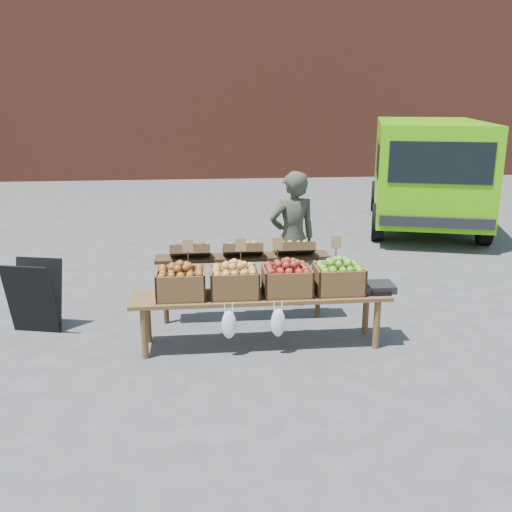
{
  "coord_description": "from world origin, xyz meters",
  "views": [
    {
      "loc": [
        -1.25,
        -5.56,
        2.56
      ],
      "look_at": [
        -0.64,
        0.53,
        0.85
      ],
      "focal_mm": 40.0,
      "sensor_mm": 36.0,
      "label": 1
    }
  ],
  "objects_px": {
    "crate_golden_apples": "(181,284)",
    "crate_red_apples": "(287,281)",
    "crate_green_apples": "(339,279)",
    "weighing_scale": "(377,287)",
    "display_bench": "(261,320)",
    "back_table": "(243,278)",
    "chalkboard_sign": "(34,296)",
    "crate_russet_pears": "(234,283)",
    "vendor": "(292,239)",
    "delivery_van": "(426,174)"
  },
  "relations": [
    {
      "from": "delivery_van",
      "to": "back_table",
      "type": "distance_m",
      "value": 6.38
    },
    {
      "from": "display_bench",
      "to": "crate_red_apples",
      "type": "xyz_separation_m",
      "value": [
        0.28,
        0.0,
        0.42
      ]
    },
    {
      "from": "display_bench",
      "to": "crate_green_apples",
      "type": "relative_size",
      "value": 5.4
    },
    {
      "from": "back_table",
      "to": "crate_green_apples",
      "type": "height_order",
      "value": "back_table"
    },
    {
      "from": "delivery_van",
      "to": "crate_red_apples",
      "type": "xyz_separation_m",
      "value": [
        -3.7,
        -5.57,
        -0.35
      ]
    },
    {
      "from": "delivery_van",
      "to": "display_bench",
      "type": "bearing_deg",
      "value": -108.88
    },
    {
      "from": "vendor",
      "to": "crate_red_apples",
      "type": "distance_m",
      "value": 1.3
    },
    {
      "from": "delivery_van",
      "to": "vendor",
      "type": "distance_m",
      "value": 5.51
    },
    {
      "from": "crate_red_apples",
      "to": "weighing_scale",
      "type": "bearing_deg",
      "value": 0.0
    },
    {
      "from": "vendor",
      "to": "weighing_scale",
      "type": "bearing_deg",
      "value": 105.84
    },
    {
      "from": "vendor",
      "to": "crate_russet_pears",
      "type": "bearing_deg",
      "value": 43.83
    },
    {
      "from": "vendor",
      "to": "display_bench",
      "type": "height_order",
      "value": "vendor"
    },
    {
      "from": "back_table",
      "to": "display_bench",
      "type": "relative_size",
      "value": 0.78
    },
    {
      "from": "delivery_van",
      "to": "crate_golden_apples",
      "type": "xyz_separation_m",
      "value": [
        -4.8,
        -5.57,
        -0.35
      ]
    },
    {
      "from": "crate_russet_pears",
      "to": "crate_red_apples",
      "type": "relative_size",
      "value": 1.0
    },
    {
      "from": "crate_green_apples",
      "to": "back_table",
      "type": "bearing_deg",
      "value": 143.09
    },
    {
      "from": "chalkboard_sign",
      "to": "crate_green_apples",
      "type": "xyz_separation_m",
      "value": [
        3.3,
        -0.63,
        0.29
      ]
    },
    {
      "from": "crate_green_apples",
      "to": "weighing_scale",
      "type": "relative_size",
      "value": 1.47
    },
    {
      "from": "display_bench",
      "to": "weighing_scale",
      "type": "relative_size",
      "value": 7.94
    },
    {
      "from": "display_bench",
      "to": "crate_red_apples",
      "type": "distance_m",
      "value": 0.51
    },
    {
      "from": "delivery_van",
      "to": "weighing_scale",
      "type": "height_order",
      "value": "delivery_van"
    },
    {
      "from": "crate_golden_apples",
      "to": "crate_russet_pears",
      "type": "xyz_separation_m",
      "value": [
        0.55,
        0.0,
        0.0
      ]
    },
    {
      "from": "crate_russet_pears",
      "to": "crate_green_apples",
      "type": "xyz_separation_m",
      "value": [
        1.1,
        0.0,
        0.0
      ]
    },
    {
      "from": "chalkboard_sign",
      "to": "weighing_scale",
      "type": "xyz_separation_m",
      "value": [
        3.73,
        -0.63,
        0.19
      ]
    },
    {
      "from": "delivery_van",
      "to": "crate_red_apples",
      "type": "distance_m",
      "value": 6.7
    },
    {
      "from": "crate_golden_apples",
      "to": "crate_red_apples",
      "type": "height_order",
      "value": "same"
    },
    {
      "from": "back_table",
      "to": "display_bench",
      "type": "bearing_deg",
      "value": -79.49
    },
    {
      "from": "back_table",
      "to": "delivery_van",
      "type": "bearing_deg",
      "value": 49.72
    },
    {
      "from": "crate_red_apples",
      "to": "crate_green_apples",
      "type": "relative_size",
      "value": 1.0
    },
    {
      "from": "crate_golden_apples",
      "to": "weighing_scale",
      "type": "distance_m",
      "value": 2.08
    },
    {
      "from": "crate_russet_pears",
      "to": "crate_green_apples",
      "type": "relative_size",
      "value": 1.0
    },
    {
      "from": "delivery_van",
      "to": "crate_russet_pears",
      "type": "xyz_separation_m",
      "value": [
        -4.25,
        -5.57,
        -0.35
      ]
    },
    {
      "from": "delivery_van",
      "to": "display_bench",
      "type": "relative_size",
      "value": 1.75
    },
    {
      "from": "weighing_scale",
      "to": "vendor",
      "type": "bearing_deg",
      "value": 119.33
    },
    {
      "from": "vendor",
      "to": "crate_golden_apples",
      "type": "distance_m",
      "value": 1.87
    },
    {
      "from": "delivery_van",
      "to": "crate_green_apples",
      "type": "xyz_separation_m",
      "value": [
        -3.15,
        -5.57,
        -0.35
      ]
    },
    {
      "from": "vendor",
      "to": "crate_green_apples",
      "type": "bearing_deg",
      "value": 89.27
    },
    {
      "from": "vendor",
      "to": "back_table",
      "type": "height_order",
      "value": "vendor"
    },
    {
      "from": "back_table",
      "to": "display_bench",
      "type": "distance_m",
      "value": 0.77
    },
    {
      "from": "delivery_van",
      "to": "crate_russet_pears",
      "type": "distance_m",
      "value": 7.02
    },
    {
      "from": "vendor",
      "to": "display_bench",
      "type": "xyz_separation_m",
      "value": [
        -0.54,
        -1.27,
        -0.56
      ]
    },
    {
      "from": "delivery_van",
      "to": "crate_green_apples",
      "type": "distance_m",
      "value": 6.41
    },
    {
      "from": "back_table",
      "to": "crate_golden_apples",
      "type": "height_order",
      "value": "back_table"
    },
    {
      "from": "delivery_van",
      "to": "back_table",
      "type": "relative_size",
      "value": 2.25
    },
    {
      "from": "weighing_scale",
      "to": "back_table",
      "type": "bearing_deg",
      "value": 152.51
    },
    {
      "from": "crate_russet_pears",
      "to": "chalkboard_sign",
      "type": "bearing_deg",
      "value": 164.11
    },
    {
      "from": "vendor",
      "to": "chalkboard_sign",
      "type": "height_order",
      "value": "vendor"
    },
    {
      "from": "delivery_van",
      "to": "crate_red_apples",
      "type": "bearing_deg",
      "value": -106.97
    },
    {
      "from": "crate_red_apples",
      "to": "weighing_scale",
      "type": "xyz_separation_m",
      "value": [
        0.97,
        0.0,
        -0.1
      ]
    },
    {
      "from": "delivery_van",
      "to": "crate_golden_apples",
      "type": "bearing_deg",
      "value": -114.12
    }
  ]
}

